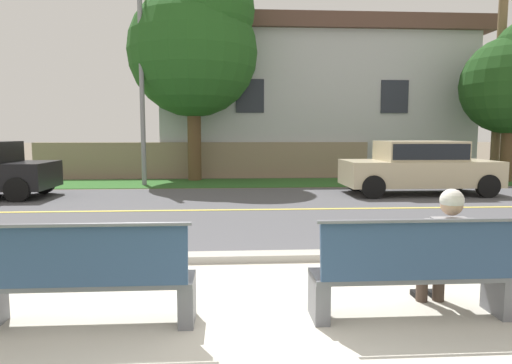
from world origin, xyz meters
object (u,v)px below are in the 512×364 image
at_px(seated_person_grey, 445,246).
at_px(bench_left, 87,280).
at_px(streetlamp, 142,68).
at_px(bench_right, 414,273).
at_px(shade_tree_far_left, 197,42).
at_px(car_beige_near, 419,165).

bearing_deg(seated_person_grey, bench_left, -177.11).
bearing_deg(bench_left, streetlamp, 97.64).
distance_m(bench_right, shade_tree_far_left, 13.86).
relative_size(bench_left, seated_person_grey, 1.53).
relative_size(bench_left, car_beige_near, 0.45).
bearing_deg(bench_right, shade_tree_far_left, 102.48).
relative_size(bench_left, shade_tree_far_left, 0.25).
distance_m(streetlamp, shade_tree_far_left, 2.37).
bearing_deg(car_beige_near, shade_tree_far_left, 147.87).
height_order(bench_right, car_beige_near, car_beige_near).
relative_size(seated_person_grey, streetlamp, 0.18).
height_order(bench_left, shade_tree_far_left, shade_tree_far_left).
xyz_separation_m(bench_left, bench_right, (3.02, 0.00, 0.00)).
relative_size(bench_right, shade_tree_far_left, 0.25).
height_order(bench_right, seated_person_grey, seated_person_grey).
height_order(bench_right, shade_tree_far_left, shade_tree_far_left).
height_order(bench_left, bench_right, same).
xyz_separation_m(bench_right, seated_person_grey, (0.38, 0.17, 0.22)).
bearing_deg(streetlamp, seated_person_grey, -66.59).
distance_m(bench_left, seated_person_grey, 3.41).
height_order(streetlamp, shade_tree_far_left, shade_tree_far_left).
relative_size(bench_left, streetlamp, 0.28).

